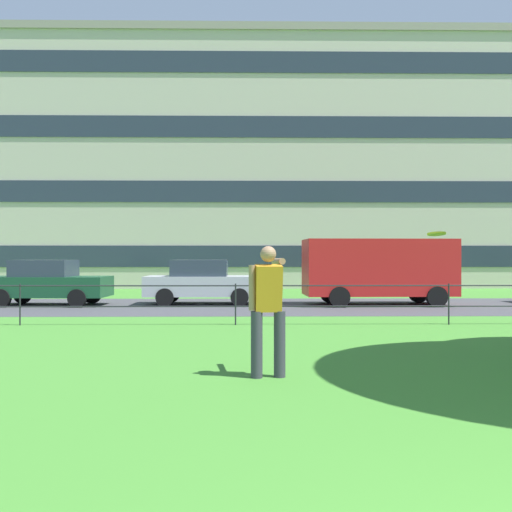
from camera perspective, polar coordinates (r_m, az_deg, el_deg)
street_strip at (r=19.49m, az=5.98°, el=-4.91°), size 80.00×6.73×0.01m
park_fence at (r=14.21m, az=8.52°, el=-4.01°), size 36.36×0.04×1.00m
person_thrower at (r=7.97m, az=1.19°, el=-4.95°), size 0.51×0.83×1.80m
frisbee at (r=8.91m, az=17.36°, el=2.10°), size 0.29×0.29×0.06m
car_dark_green_far_right at (r=20.81m, az=-19.84°, el=-2.46°), size 4.06×1.92×1.54m
car_silver_far_left at (r=20.09m, az=-5.24°, el=-2.55°), size 4.00×1.82×1.54m
panel_van_right at (r=20.17m, az=11.98°, el=-1.14°), size 5.05×2.20×2.24m
apartment_building_background at (r=36.39m, az=-3.99°, el=8.16°), size 37.81×12.96×13.68m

